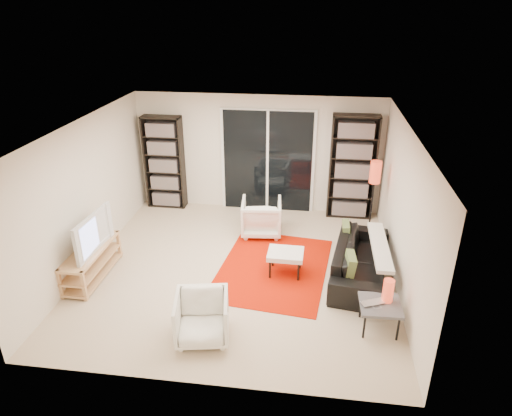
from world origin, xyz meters
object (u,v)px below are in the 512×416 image
object	(u,v)px
bookshelf_left	(164,163)
armchair_back	(261,217)
floor_lamp	(375,179)
armchair_front	(202,318)
tv_stand	(92,262)
side_table	(380,306)
bookshelf_right	(352,168)
sofa	(361,260)
ottoman	(286,255)

from	to	relation	value
bookshelf_left	armchair_back	world-z (taller)	bookshelf_left
floor_lamp	armchair_front	bearing A→B (deg)	-127.27
tv_stand	floor_lamp	distance (m)	5.02
bookshelf_left	tv_stand	bearing A→B (deg)	-96.84
bookshelf_left	floor_lamp	size ratio (longest dim) A/B	1.31
side_table	armchair_front	bearing A→B (deg)	-167.92
armchair_front	armchair_back	bearing A→B (deg)	71.82
bookshelf_right	floor_lamp	distance (m)	0.92
bookshelf_right	armchair_front	size ratio (longest dim) A/B	2.99
bookshelf_left	tv_stand	size ratio (longest dim) A/B	1.44
bookshelf_left	side_table	xyz separation A→B (m)	(4.08, -3.54, -0.61)
armchair_back	sofa	bearing A→B (deg)	139.38
bookshelf_left	armchair_front	bearing A→B (deg)	-66.46
sofa	floor_lamp	world-z (taller)	floor_lamp
ottoman	floor_lamp	bearing A→B (deg)	45.65
sofa	side_table	xyz separation A→B (m)	(0.16, -1.30, 0.07)
bookshelf_left	side_table	size ratio (longest dim) A/B	3.49
armchair_back	side_table	xyz separation A→B (m)	(1.91, -2.53, 0.02)
bookshelf_right	armchair_back	xyz separation A→B (m)	(-1.68, -1.01, -0.71)
side_table	sofa	bearing A→B (deg)	96.92
bookshelf_left	ottoman	xyz separation A→B (m)	(2.72, -2.35, -0.63)
armchair_back	floor_lamp	size ratio (longest dim) A/B	0.51
armchair_back	floor_lamp	world-z (taller)	floor_lamp
bookshelf_left	floor_lamp	xyz separation A→B (m)	(4.19, -0.85, 0.17)
tv_stand	floor_lamp	world-z (taller)	floor_lamp
sofa	side_table	world-z (taller)	sofa
bookshelf_left	armchair_front	world-z (taller)	bookshelf_left
bookshelf_left	side_table	bearing A→B (deg)	-40.98
bookshelf_right	armchair_front	distance (m)	4.60
side_table	ottoman	bearing A→B (deg)	138.59
bookshelf_right	sofa	size ratio (longest dim) A/B	1.05
armchair_back	bookshelf_right	bearing A→B (deg)	-154.54
ottoman	floor_lamp	distance (m)	2.24
bookshelf_left	ottoman	distance (m)	3.65
side_table	bookshelf_right	bearing A→B (deg)	93.65
ottoman	floor_lamp	xyz separation A→B (m)	(1.46, 1.50, 0.80)
tv_stand	side_table	distance (m)	4.47
bookshelf_right	ottoman	size ratio (longest dim) A/B	3.64
armchair_front	side_table	world-z (taller)	armchair_front
armchair_back	side_table	bearing A→B (deg)	121.53
side_table	floor_lamp	bearing A→B (deg)	87.68
sofa	armchair_front	world-z (taller)	armchair_front
sofa	floor_lamp	bearing A→B (deg)	-2.12
bookshelf_right	tv_stand	xyz separation A→B (m)	(-4.19, -2.84, -0.79)
bookshelf_left	armchair_back	bearing A→B (deg)	-25.05
sofa	side_table	distance (m)	1.31
tv_stand	ottoman	world-z (taller)	tv_stand
ottoman	tv_stand	bearing A→B (deg)	-170.76
armchair_back	floor_lamp	distance (m)	2.18
bookshelf_left	bookshelf_right	distance (m)	3.85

